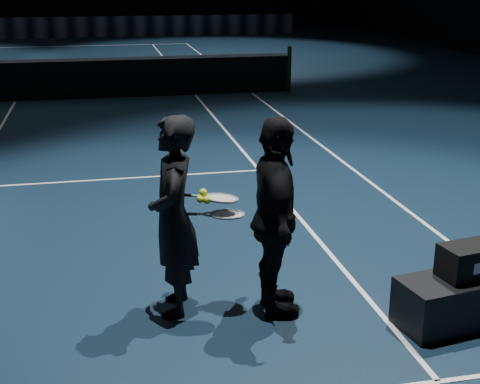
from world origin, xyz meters
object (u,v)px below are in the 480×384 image
(racket_bag, at_px, (480,259))
(player_b, at_px, (275,218))
(racket_upper, at_px, (221,198))
(player_a, at_px, (174,217))
(tennis_balls, at_px, (204,197))
(racket_lower, at_px, (227,214))
(player_bench, at_px, (475,297))

(racket_bag, xyz_separation_m, player_b, (-1.62, 0.49, 0.31))
(racket_upper, bearing_deg, racket_bag, -7.15)
(racket_bag, relative_size, player_a, 0.40)
(player_a, height_order, tennis_balls, player_a)
(player_a, xyz_separation_m, player_b, (0.82, -0.21, 0.00))
(racket_bag, relative_size, racket_lower, 1.02)
(player_a, bearing_deg, racket_upper, 89.99)
(player_b, xyz_separation_m, racket_lower, (-0.39, 0.10, 0.03))
(player_bench, relative_size, racket_upper, 2.04)
(racket_lower, distance_m, racket_upper, 0.14)
(racket_lower, bearing_deg, racket_upper, 141.34)
(player_bench, height_order, racket_lower, racket_lower)
(player_b, distance_m, racket_lower, 0.40)
(player_a, bearing_deg, racket_lower, 84.28)
(racket_upper, bearing_deg, player_a, -178.29)
(racket_bag, bearing_deg, player_b, 153.85)
(tennis_balls, bearing_deg, player_b, -14.64)
(player_a, xyz_separation_m, racket_upper, (0.40, -0.06, 0.16))
(player_bench, bearing_deg, tennis_balls, 154.41)
(racket_bag, xyz_separation_m, racket_upper, (-2.05, 0.64, 0.46))
(racket_bag, xyz_separation_m, racket_lower, (-2.01, 0.59, 0.33))
(racket_upper, bearing_deg, player_b, -9.08)
(racket_lower, xyz_separation_m, racket_upper, (-0.04, 0.05, 0.13))
(player_bench, relative_size, racket_lower, 2.04)
(player_a, relative_size, racket_lower, 2.53)
(player_bench, distance_m, player_a, 2.63)
(player_a, height_order, player_b, same)
(racket_bag, relative_size, player_b, 0.40)
(tennis_balls, bearing_deg, player_bench, -16.24)
(player_bench, distance_m, player_b, 1.82)
(racket_upper, height_order, tennis_balls, tennis_balls)
(player_a, distance_m, tennis_balls, 0.31)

